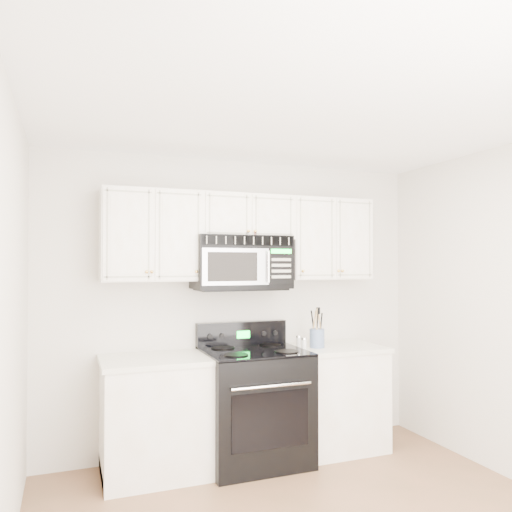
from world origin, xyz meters
name	(u,v)px	position (x,y,z in m)	size (l,w,h in m)	color
room	(335,326)	(0.00, 0.00, 1.30)	(3.51, 3.51, 2.61)	brown
base_cabinet_left	(156,420)	(-0.80, 1.44, 0.43)	(0.86, 0.65, 0.92)	white
base_cabinet_right	(333,400)	(0.80, 1.44, 0.43)	(0.86, 0.65, 0.92)	white
range	(254,404)	(0.02, 1.40, 0.48)	(0.84, 0.76, 1.14)	black
upper_cabinets	(245,233)	(0.00, 1.58, 1.93)	(2.44, 0.37, 0.75)	white
microwave	(241,262)	(-0.05, 1.54, 1.68)	(0.83, 0.46, 0.46)	black
utensil_crock	(317,337)	(0.62, 1.40, 1.01)	(0.13, 0.13, 0.35)	slate
shaker_salt	(304,344)	(0.45, 1.32, 0.97)	(0.05, 0.05, 0.11)	#BCBCBC
shaker_pepper	(299,341)	(0.47, 1.46, 0.97)	(0.04, 0.04, 0.10)	#BCBCBC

